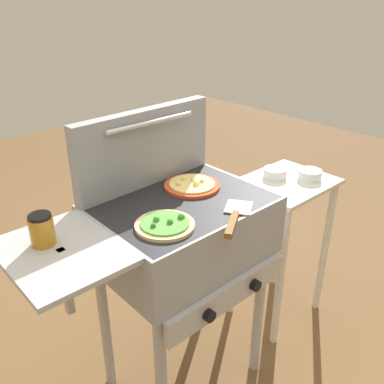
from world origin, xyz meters
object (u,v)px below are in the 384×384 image
Objects in this scene: pizza_veggie at (165,224)px; spatula at (235,217)px; grill at (180,236)px; topping_bowl_far at (310,175)px; sauce_jar at (42,230)px; prep_table at (282,222)px; pizza_cheese at (192,185)px; topping_bowl_near at (275,173)px.

pizza_veggie is 0.24m from spatula.
pizza_veggie is at bearing -146.17° from grill.
topping_bowl_far is (0.77, -0.05, 0.05)m from grill.
sauce_jar is 0.13× the size of prep_table.
sauce_jar reaches higher than spatula.
pizza_cheese reaches higher than topping_bowl_far.
topping_bowl_far reaches higher than prep_table.
topping_bowl_near is (0.67, 0.07, 0.05)m from grill.
prep_table is (0.82, 0.10, -0.35)m from pizza_veggie.
topping_bowl_near is at bearing 25.44° from spatula.
topping_bowl_far is at bearing 2.85° from pizza_veggie.
pizza_cheese is (0.12, 0.07, 0.15)m from grill.
sauce_jar is (-0.61, -0.00, 0.04)m from pizza_cheese.
topping_bowl_far is at bearing -5.54° from sauce_jar.
pizza_cheese is 0.29m from spatula.
pizza_cheese reaches higher than prep_table.
pizza_veggie is 0.25× the size of prep_table.
sauce_jar is at bearing -179.87° from topping_bowl_near.
pizza_veggie is 0.80× the size of spatula.
pizza_cheese is at bearing 31.87° from pizza_veggie.
pizza_veggie is (-0.27, -0.17, -0.00)m from pizza_cheese.
topping_bowl_near and topping_bowl_far have the same top height.
sauce_jar is 0.41× the size of spatula.
pizza_cheese is 0.66m from prep_table.
pizza_cheese is 0.32m from pizza_veggie.
pizza_veggie reaches higher than grill.
pizza_cheese is at bearing 78.15° from spatula.
topping_bowl_near is at bearing 95.73° from prep_table.
topping_bowl_far is at bearing -10.66° from pizza_cheese.
pizza_cheese is 0.56m from topping_bowl_near.
pizza_veggie reaches higher than topping_bowl_near.
grill is 0.21m from pizza_cheese.
topping_bowl_far is at bearing -4.02° from grill.
prep_table is at bearing 149.31° from topping_bowl_far.
spatula is at bearing -101.85° from pizza_cheese.
grill is at bearing 33.83° from pizza_veggie.
sauce_jar is at bearing 152.52° from spatula.
prep_table is at bearing -6.59° from pizza_cheese.
pizza_cheese is at bearing 0.02° from sauce_jar.
topping_bowl_near is 1.00× the size of topping_bowl_far.
spatula reaches higher than grill.
topping_bowl_far is (1.26, -0.12, -0.15)m from sauce_jar.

